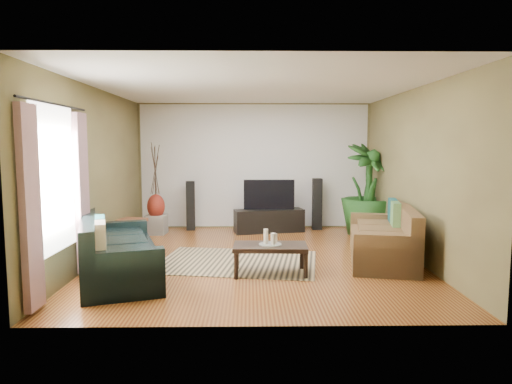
{
  "coord_description": "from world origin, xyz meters",
  "views": [
    {
      "loc": [
        -0.11,
        -7.16,
        1.82
      ],
      "look_at": [
        0.0,
        0.2,
        1.05
      ],
      "focal_mm": 32.0,
      "sensor_mm": 36.0,
      "label": 1
    }
  ],
  "objects_px": {
    "coffee_table": "(270,259)",
    "pedestal": "(156,224)",
    "tv_stand": "(269,221)",
    "potted_plant": "(368,190)",
    "television": "(269,194)",
    "vase": "(156,206)",
    "sofa_right": "(382,234)",
    "speaker_left": "(191,206)",
    "speaker_right": "(317,204)",
    "side_table": "(131,232)",
    "sofa_left": "(119,246)"
  },
  "relations": [
    {
      "from": "coffee_table",
      "to": "vase",
      "type": "bearing_deg",
      "value": 128.71
    },
    {
      "from": "sofa_left",
      "to": "vase",
      "type": "xyz_separation_m",
      "value": [
        -0.1,
        3.01,
        0.14
      ]
    },
    {
      "from": "sofa_left",
      "to": "speaker_right",
      "type": "distance_m",
      "value": 4.76
    },
    {
      "from": "coffee_table",
      "to": "speaker_right",
      "type": "relative_size",
      "value": 0.94
    },
    {
      "from": "potted_plant",
      "to": "tv_stand",
      "type": "bearing_deg",
      "value": 169.63
    },
    {
      "from": "sofa_left",
      "to": "side_table",
      "type": "relative_size",
      "value": 4.68
    },
    {
      "from": "coffee_table",
      "to": "potted_plant",
      "type": "relative_size",
      "value": 0.56
    },
    {
      "from": "coffee_table",
      "to": "side_table",
      "type": "xyz_separation_m",
      "value": [
        -2.43,
        1.9,
        0.03
      ]
    },
    {
      "from": "television",
      "to": "vase",
      "type": "xyz_separation_m",
      "value": [
        -2.31,
        -0.18,
        -0.22
      ]
    },
    {
      "from": "vase",
      "to": "side_table",
      "type": "height_order",
      "value": "vase"
    },
    {
      "from": "sofa_left",
      "to": "tv_stand",
      "type": "xyz_separation_m",
      "value": [
        2.21,
        3.18,
        -0.19
      ]
    },
    {
      "from": "television",
      "to": "speaker_left",
      "type": "relative_size",
      "value": 1.01
    },
    {
      "from": "tv_stand",
      "to": "speaker_right",
      "type": "relative_size",
      "value": 1.3
    },
    {
      "from": "potted_plant",
      "to": "pedestal",
      "type": "distance_m",
      "value": 4.32
    },
    {
      "from": "sofa_right",
      "to": "coffee_table",
      "type": "xyz_separation_m",
      "value": [
        -1.79,
        -0.74,
        -0.21
      ]
    },
    {
      "from": "coffee_table",
      "to": "television",
      "type": "xyz_separation_m",
      "value": [
        0.12,
        3.11,
        0.58
      ]
    },
    {
      "from": "coffee_table",
      "to": "tv_stand",
      "type": "bearing_deg",
      "value": 89.7
    },
    {
      "from": "television",
      "to": "side_table",
      "type": "distance_m",
      "value": 2.87
    },
    {
      "from": "sofa_left",
      "to": "speaker_right",
      "type": "xyz_separation_m",
      "value": [
        3.25,
        3.48,
        0.12
      ]
    },
    {
      "from": "sofa_right",
      "to": "coffee_table",
      "type": "relative_size",
      "value": 2.0
    },
    {
      "from": "speaker_left",
      "to": "vase",
      "type": "bearing_deg",
      "value": -151.92
    },
    {
      "from": "sofa_left",
      "to": "side_table",
      "type": "height_order",
      "value": "sofa_left"
    },
    {
      "from": "sofa_left",
      "to": "television",
      "type": "bearing_deg",
      "value": -52.99
    },
    {
      "from": "sofa_right",
      "to": "television",
      "type": "height_order",
      "value": "television"
    },
    {
      "from": "tv_stand",
      "to": "potted_plant",
      "type": "bearing_deg",
      "value": -22.37
    },
    {
      "from": "sofa_right",
      "to": "side_table",
      "type": "xyz_separation_m",
      "value": [
        -4.22,
        1.17,
        -0.19
      ]
    },
    {
      "from": "sofa_right",
      "to": "speaker_left",
      "type": "height_order",
      "value": "speaker_left"
    },
    {
      "from": "speaker_left",
      "to": "potted_plant",
      "type": "distance_m",
      "value": 3.69
    },
    {
      "from": "sofa_right",
      "to": "potted_plant",
      "type": "xyz_separation_m",
      "value": [
        0.28,
        1.99,
        0.49
      ]
    },
    {
      "from": "tv_stand",
      "to": "speaker_right",
      "type": "distance_m",
      "value": 1.13
    },
    {
      "from": "side_table",
      "to": "sofa_left",
      "type": "bearing_deg",
      "value": -80.19
    },
    {
      "from": "coffee_table",
      "to": "potted_plant",
      "type": "distance_m",
      "value": 3.5
    },
    {
      "from": "television",
      "to": "side_table",
      "type": "xyz_separation_m",
      "value": [
        -2.55,
        -1.2,
        -0.55
      ]
    },
    {
      "from": "speaker_left",
      "to": "television",
      "type": "bearing_deg",
      "value": -15.8
    },
    {
      "from": "tv_stand",
      "to": "speaker_left",
      "type": "height_order",
      "value": "speaker_left"
    },
    {
      "from": "sofa_right",
      "to": "speaker_left",
      "type": "bearing_deg",
      "value": -116.82
    },
    {
      "from": "television",
      "to": "side_table",
      "type": "bearing_deg",
      "value": -154.76
    },
    {
      "from": "pedestal",
      "to": "television",
      "type": "bearing_deg",
      "value": 4.57
    },
    {
      "from": "sofa_left",
      "to": "potted_plant",
      "type": "distance_m",
      "value": 5.05
    },
    {
      "from": "speaker_left",
      "to": "speaker_right",
      "type": "relative_size",
      "value": 0.95
    },
    {
      "from": "sofa_left",
      "to": "side_table",
      "type": "distance_m",
      "value": 2.03
    },
    {
      "from": "tv_stand",
      "to": "speaker_left",
      "type": "distance_m",
      "value": 1.71
    },
    {
      "from": "speaker_right",
      "to": "sofa_right",
      "type": "bearing_deg",
      "value": -75.56
    },
    {
      "from": "speaker_right",
      "to": "potted_plant",
      "type": "relative_size",
      "value": 0.6
    },
    {
      "from": "coffee_table",
      "to": "pedestal",
      "type": "relative_size",
      "value": 2.63
    },
    {
      "from": "sofa_right",
      "to": "television",
      "type": "bearing_deg",
      "value": -133.31
    },
    {
      "from": "television",
      "to": "vase",
      "type": "bearing_deg",
      "value": -175.43
    },
    {
      "from": "tv_stand",
      "to": "vase",
      "type": "xyz_separation_m",
      "value": [
        -2.31,
        -0.16,
        0.33
      ]
    },
    {
      "from": "television",
      "to": "tv_stand",
      "type": "bearing_deg",
      "value": -90.0
    },
    {
      "from": "coffee_table",
      "to": "tv_stand",
      "type": "relative_size",
      "value": 0.72
    }
  ]
}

